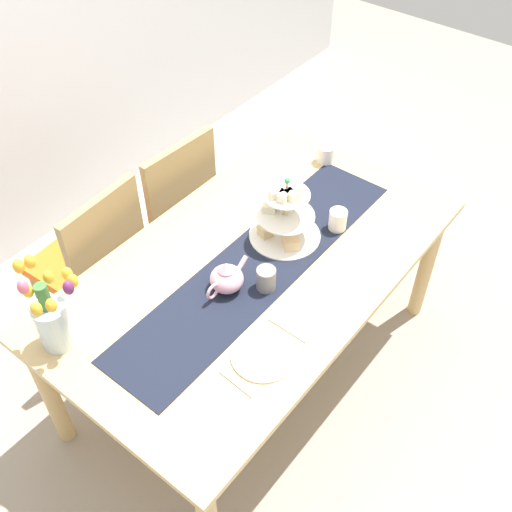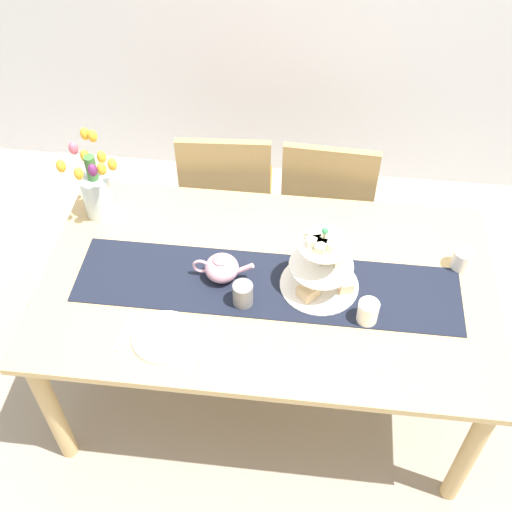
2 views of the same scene
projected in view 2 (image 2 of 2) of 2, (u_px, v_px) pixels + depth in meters
The scene contains 14 objects.
ground_plane at pixel (265, 383), 2.99m from camera, with size 8.00×8.00×0.00m, color gray.
dining_table at pixel (267, 296), 2.53m from camera, with size 1.74×1.00×0.73m.
chair_left at pixel (228, 194), 3.14m from camera, with size 0.45×0.45×0.91m.
chair_right at pixel (327, 202), 3.10m from camera, with size 0.44×0.44×0.91m.
table_runner at pixel (267, 285), 2.45m from camera, with size 1.47×0.33×0.00m, color black.
tiered_cake_stand at pixel (321, 268), 2.37m from camera, with size 0.30×0.30×0.30m.
teapot at pixel (221, 267), 2.43m from camera, with size 0.24×0.13×0.14m.
tulip_vase at pixel (96, 187), 2.61m from camera, with size 0.21×0.18×0.39m.
cream_jug at pixel (462, 259), 2.48m from camera, with size 0.08×0.08×0.09m, color white.
dinner_plate_left at pixel (164, 337), 2.28m from camera, with size 0.23×0.23×0.01m, color white.
fork_left at pixel (124, 333), 2.29m from camera, with size 0.02×0.15×0.01m, color silver.
knife_left at pixel (204, 341), 2.27m from camera, with size 0.01×0.17×0.01m, color silver.
mug_grey at pixel (243, 294), 2.35m from camera, with size 0.08×0.08×0.10m, color slate.
mug_white_text at pixel (368, 312), 2.30m from camera, with size 0.08×0.08×0.10m, color white.
Camera 2 is at (0.14, -1.60, 2.60)m, focal length 45.02 mm.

